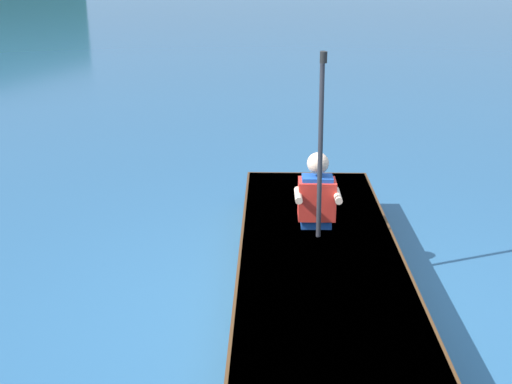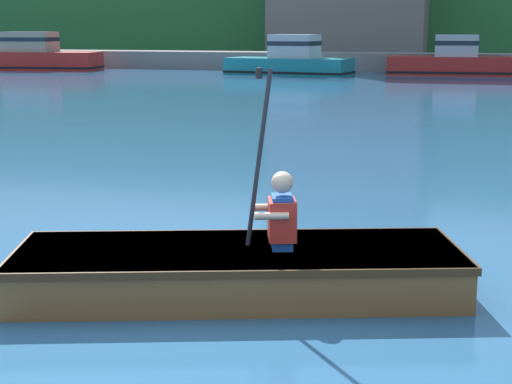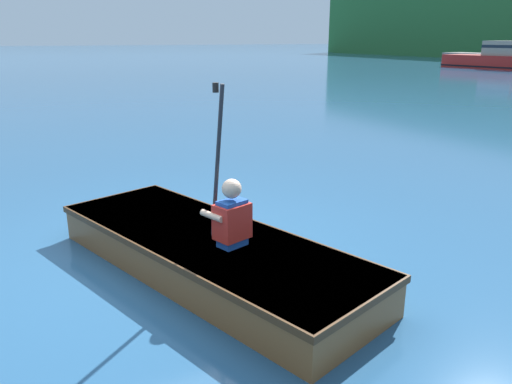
# 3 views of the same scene
# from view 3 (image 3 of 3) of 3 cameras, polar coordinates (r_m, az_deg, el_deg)

# --- Properties ---
(ground_plane) EXTENTS (300.00, 300.00, 0.00)m
(ground_plane) POSITION_cam_3_polar(r_m,az_deg,el_deg) (5.20, -8.73, -7.01)
(ground_plane) COLOR #28567F
(moored_boat_dock_west_end) EXTENTS (8.04, 3.21, 1.92)m
(moored_boat_dock_west_end) POSITION_cam_3_polar(r_m,az_deg,el_deg) (40.24, 26.08, 13.47)
(moored_boat_dock_west_end) COLOR red
(moored_boat_dock_west_end) RESTS_ON ground
(rowboat_foreground) EXTENTS (3.67, 2.23, 0.37)m
(rowboat_foreground) POSITION_cam_3_polar(r_m,az_deg,el_deg) (4.75, -5.86, -6.52)
(rowboat_foreground) COLOR brown
(rowboat_foreground) RESTS_ON ground
(person_paddler) EXTENTS (0.42, 0.42, 1.40)m
(person_paddler) POSITION_cam_3_polar(r_m,az_deg,el_deg) (4.32, -2.86, -2.65)
(person_paddler) COLOR #1E4CA5
(person_paddler) RESTS_ON rowboat_foreground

